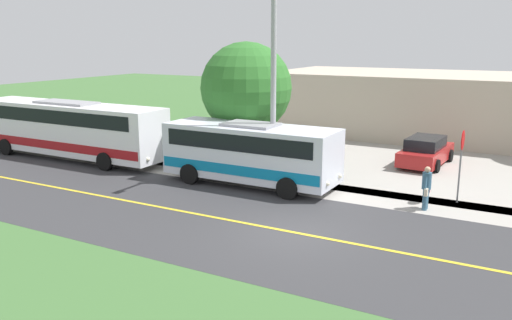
# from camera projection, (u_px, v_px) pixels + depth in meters

# --- Properties ---
(ground_plane) EXTENTS (120.00, 120.00, 0.00)m
(ground_plane) POSITION_uv_depth(u_px,v_px,m) (294.00, 233.00, 17.70)
(ground_plane) COLOR #3D6633
(road_surface) EXTENTS (8.00, 100.00, 0.01)m
(road_surface) POSITION_uv_depth(u_px,v_px,m) (294.00, 233.00, 17.70)
(road_surface) COLOR #333335
(road_surface) RESTS_ON ground
(sidewalk) EXTENTS (2.40, 100.00, 0.01)m
(sidewalk) POSITION_uv_depth(u_px,v_px,m) (347.00, 194.00, 22.14)
(sidewalk) COLOR #9E9991
(sidewalk) RESTS_ON ground
(parking_lot_surface) EXTENTS (14.00, 36.00, 0.01)m
(parking_lot_surface) POSITION_uv_depth(u_px,v_px,m) (452.00, 166.00, 26.87)
(parking_lot_surface) COLOR #9E9991
(parking_lot_surface) RESTS_ON ground
(road_centre_line) EXTENTS (0.16, 100.00, 0.00)m
(road_centre_line) POSITION_uv_depth(u_px,v_px,m) (294.00, 232.00, 17.70)
(road_centre_line) COLOR gold
(road_centre_line) RESTS_ON ground
(shuttle_bus_front) EXTENTS (2.76, 7.82, 2.73)m
(shuttle_bus_front) POSITION_uv_depth(u_px,v_px,m) (251.00, 151.00, 23.25)
(shuttle_bus_front) COLOR silver
(shuttle_bus_front) RESTS_ON ground
(transit_bus_rear) EXTENTS (2.61, 11.96, 3.05)m
(transit_bus_rear) POSITION_uv_depth(u_px,v_px,m) (68.00, 127.00, 28.39)
(transit_bus_rear) COLOR white
(transit_bus_rear) RESTS_ON ground
(pedestrian_with_bags) EXTENTS (0.72, 0.34, 1.66)m
(pedestrian_with_bags) POSITION_uv_depth(u_px,v_px,m) (426.00, 187.00, 19.90)
(pedestrian_with_bags) COLOR #335972
(pedestrian_with_bags) RESTS_ON ground
(stop_sign) EXTENTS (0.76, 0.07, 2.88)m
(stop_sign) POSITION_uv_depth(u_px,v_px,m) (461.00, 154.00, 20.49)
(stop_sign) COLOR slate
(stop_sign) RESTS_ON ground
(street_light_pole) EXTENTS (1.97, 0.24, 8.83)m
(street_light_pole) POSITION_uv_depth(u_px,v_px,m) (272.00, 74.00, 22.38)
(street_light_pole) COLOR #9E9EA3
(street_light_pole) RESTS_ON ground
(parked_car_near) EXTENTS (4.50, 2.22, 1.45)m
(parked_car_near) POSITION_uv_depth(u_px,v_px,m) (426.00, 152.00, 27.04)
(parked_car_near) COLOR #A51E1E
(parked_car_near) RESTS_ON ground
(tree_curbside) EXTENTS (4.48, 4.48, 6.16)m
(tree_curbside) POSITION_uv_depth(u_px,v_px,m) (246.00, 88.00, 26.01)
(tree_curbside) COLOR #4C3826
(tree_curbside) RESTS_ON ground
(commercial_building) EXTENTS (10.00, 22.51, 4.03)m
(commercial_building) POSITION_uv_depth(u_px,v_px,m) (445.00, 105.00, 35.08)
(commercial_building) COLOR #B7A893
(commercial_building) RESTS_ON ground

